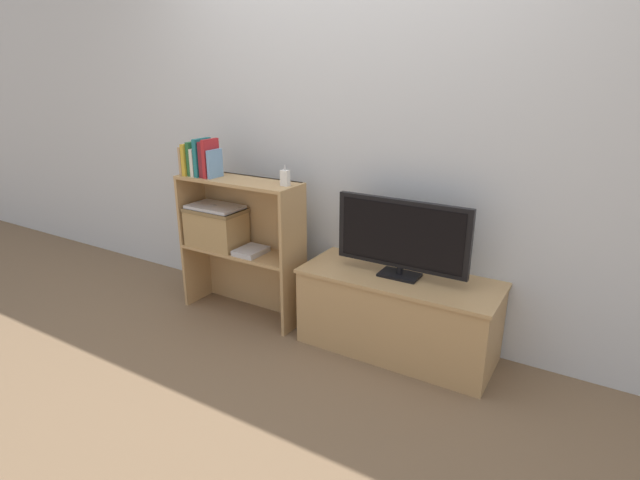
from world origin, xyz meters
name	(u,v)px	position (x,y,z in m)	size (l,w,h in m)	color
ground_plane	(308,344)	(0.00, 0.00, 0.00)	(16.00, 16.00, 0.00)	brown
wall_back	(349,132)	(0.00, 0.47, 1.20)	(10.00, 0.05, 2.40)	silver
tv_stand	(397,314)	(0.47, 0.22, 0.23)	(1.11, 0.45, 0.47)	tan
tv	(402,236)	(0.47, 0.21, 0.70)	(0.75, 0.14, 0.44)	black
bookshelf_lower_tier	(248,271)	(-0.59, 0.19, 0.28)	(0.84, 0.27, 0.45)	tan
bookshelf_upper_tier	(245,205)	(-0.59, 0.19, 0.74)	(0.84, 0.27, 0.46)	tan
book_tan	(188,160)	(-0.97, 0.10, 1.00)	(0.02, 0.15, 0.18)	tan
book_mustard	(191,159)	(-0.94, 0.10, 1.01)	(0.03, 0.15, 0.20)	gold
book_forest	(195,158)	(-0.91, 0.10, 1.02)	(0.03, 0.13, 0.21)	#286638
book_ivory	(199,162)	(-0.88, 0.10, 1.00)	(0.03, 0.14, 0.17)	silver
book_teal	(203,157)	(-0.84, 0.10, 1.03)	(0.03, 0.14, 0.24)	#1E7075
book_maroon	(207,159)	(-0.81, 0.10, 1.02)	(0.03, 0.13, 0.22)	maroon
book_crimson	(211,158)	(-0.78, 0.10, 1.03)	(0.03, 0.14, 0.24)	#B22328
book_skyblue	(215,164)	(-0.74, 0.10, 1.00)	(0.02, 0.12, 0.17)	#709ECC
baby_monitor	(285,178)	(-0.24, 0.13, 0.96)	(0.05, 0.04, 0.12)	white
storage_basket_left	(216,226)	(-0.78, 0.12, 0.58)	(0.38, 0.24, 0.25)	tan
laptop	(215,207)	(-0.78, 0.12, 0.71)	(0.35, 0.22, 0.02)	#BCBCC1
magazine_stack	(251,251)	(-0.50, 0.11, 0.46)	(0.16, 0.20, 0.03)	#B2B2B7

